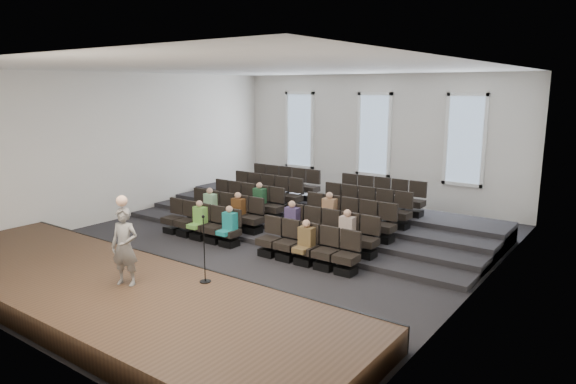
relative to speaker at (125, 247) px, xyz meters
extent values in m
plane|color=black|center=(-0.40, 4.94, -1.31)|extent=(14.00, 14.00, 0.00)
cube|color=white|center=(-0.40, 4.94, 3.70)|extent=(12.00, 14.00, 0.02)
cube|color=silver|center=(-0.40, 11.96, 1.19)|extent=(12.00, 0.04, 5.00)
cube|color=silver|center=(-0.40, -2.08, 1.19)|extent=(12.00, 0.04, 5.00)
cube|color=silver|center=(-6.42, 4.94, 1.19)|extent=(0.04, 14.00, 5.00)
cube|color=silver|center=(5.62, 4.94, 1.19)|extent=(0.04, 14.00, 5.00)
cube|color=#3D291A|center=(-0.40, -0.16, -1.06)|extent=(11.80, 3.60, 0.50)
cube|color=black|center=(-0.40, 1.61, -1.06)|extent=(11.80, 0.06, 0.52)
cube|color=black|center=(-0.40, 7.26, -1.24)|extent=(11.80, 4.80, 0.15)
cube|color=black|center=(-0.40, 7.79, -1.16)|extent=(11.80, 3.75, 0.30)
cube|color=black|center=(-0.40, 8.31, -1.09)|extent=(11.80, 2.70, 0.45)
cube|color=black|center=(-0.40, 8.84, -1.01)|extent=(11.80, 1.65, 0.60)
cube|color=black|center=(-3.53, 4.34, -1.21)|extent=(0.47, 0.43, 0.20)
cube|color=black|center=(-3.53, 4.34, -0.90)|extent=(0.55, 0.50, 0.19)
cube|color=black|center=(-3.53, 4.55, -0.49)|extent=(0.55, 0.08, 0.50)
cube|color=black|center=(-2.93, 4.34, -1.21)|extent=(0.47, 0.43, 0.20)
cube|color=black|center=(-2.93, 4.34, -0.90)|extent=(0.55, 0.50, 0.19)
cube|color=black|center=(-2.93, 4.55, -0.49)|extent=(0.55, 0.08, 0.50)
cube|color=black|center=(-2.33, 4.34, -1.21)|extent=(0.47, 0.43, 0.20)
cube|color=black|center=(-2.33, 4.34, -0.90)|extent=(0.55, 0.50, 0.19)
cube|color=black|center=(-2.33, 4.55, -0.49)|extent=(0.55, 0.08, 0.50)
cube|color=black|center=(-1.73, 4.34, -1.21)|extent=(0.47, 0.43, 0.20)
cube|color=black|center=(-1.73, 4.34, -0.90)|extent=(0.55, 0.50, 0.19)
cube|color=black|center=(-1.73, 4.55, -0.49)|extent=(0.55, 0.08, 0.50)
cube|color=black|center=(-1.13, 4.34, -1.21)|extent=(0.47, 0.43, 0.20)
cube|color=black|center=(-1.13, 4.34, -0.90)|extent=(0.55, 0.50, 0.19)
cube|color=black|center=(-1.13, 4.55, -0.49)|extent=(0.55, 0.08, 0.50)
cube|color=black|center=(0.32, 4.34, -1.21)|extent=(0.47, 0.43, 0.20)
cube|color=black|center=(0.32, 4.34, -0.90)|extent=(0.55, 0.50, 0.19)
cube|color=black|center=(0.32, 4.55, -0.49)|extent=(0.55, 0.08, 0.50)
cube|color=black|center=(0.92, 4.34, -1.21)|extent=(0.47, 0.43, 0.20)
cube|color=black|center=(0.92, 4.34, -0.90)|extent=(0.55, 0.50, 0.19)
cube|color=black|center=(0.92, 4.55, -0.49)|extent=(0.55, 0.08, 0.50)
cube|color=black|center=(1.52, 4.34, -1.21)|extent=(0.47, 0.43, 0.20)
cube|color=black|center=(1.52, 4.34, -0.90)|extent=(0.55, 0.50, 0.19)
cube|color=black|center=(1.52, 4.55, -0.49)|extent=(0.55, 0.08, 0.50)
cube|color=black|center=(2.12, 4.34, -1.21)|extent=(0.47, 0.43, 0.20)
cube|color=black|center=(2.12, 4.34, -0.90)|extent=(0.55, 0.50, 0.19)
cube|color=black|center=(2.12, 4.55, -0.49)|extent=(0.55, 0.08, 0.50)
cube|color=black|center=(2.72, 4.34, -1.21)|extent=(0.47, 0.43, 0.20)
cube|color=black|center=(2.72, 4.34, -0.90)|extent=(0.55, 0.50, 0.19)
cube|color=black|center=(2.72, 4.55, -0.49)|extent=(0.55, 0.08, 0.50)
cube|color=black|center=(-3.53, 5.39, -1.06)|extent=(0.47, 0.43, 0.20)
cube|color=black|center=(-3.53, 5.39, -0.75)|extent=(0.55, 0.50, 0.19)
cube|color=black|center=(-3.53, 5.60, -0.34)|extent=(0.55, 0.08, 0.50)
cube|color=black|center=(-2.93, 5.39, -1.06)|extent=(0.47, 0.43, 0.20)
cube|color=black|center=(-2.93, 5.39, -0.75)|extent=(0.55, 0.50, 0.19)
cube|color=black|center=(-2.93, 5.60, -0.34)|extent=(0.55, 0.08, 0.50)
cube|color=black|center=(-2.33, 5.39, -1.06)|extent=(0.47, 0.43, 0.20)
cube|color=black|center=(-2.33, 5.39, -0.75)|extent=(0.55, 0.50, 0.19)
cube|color=black|center=(-2.33, 5.60, -0.34)|extent=(0.55, 0.08, 0.50)
cube|color=black|center=(-1.73, 5.39, -1.06)|extent=(0.47, 0.43, 0.20)
cube|color=black|center=(-1.73, 5.39, -0.75)|extent=(0.55, 0.50, 0.19)
cube|color=black|center=(-1.73, 5.60, -0.34)|extent=(0.55, 0.08, 0.50)
cube|color=black|center=(-1.13, 5.39, -1.06)|extent=(0.47, 0.43, 0.20)
cube|color=black|center=(-1.13, 5.39, -0.75)|extent=(0.55, 0.50, 0.19)
cube|color=black|center=(-1.13, 5.60, -0.34)|extent=(0.55, 0.08, 0.50)
cube|color=black|center=(0.32, 5.39, -1.06)|extent=(0.47, 0.43, 0.20)
cube|color=black|center=(0.32, 5.39, -0.75)|extent=(0.55, 0.50, 0.19)
cube|color=black|center=(0.32, 5.60, -0.34)|extent=(0.55, 0.08, 0.50)
cube|color=black|center=(0.92, 5.39, -1.06)|extent=(0.47, 0.43, 0.20)
cube|color=black|center=(0.92, 5.39, -0.75)|extent=(0.55, 0.50, 0.19)
cube|color=black|center=(0.92, 5.60, -0.34)|extent=(0.55, 0.08, 0.50)
cube|color=black|center=(1.52, 5.39, -1.06)|extent=(0.47, 0.43, 0.20)
cube|color=black|center=(1.52, 5.39, -0.75)|extent=(0.55, 0.50, 0.19)
cube|color=black|center=(1.52, 5.60, -0.34)|extent=(0.55, 0.08, 0.50)
cube|color=black|center=(2.12, 5.39, -1.06)|extent=(0.47, 0.43, 0.20)
cube|color=black|center=(2.12, 5.39, -0.75)|extent=(0.55, 0.50, 0.19)
cube|color=black|center=(2.12, 5.60, -0.34)|extent=(0.55, 0.08, 0.50)
cube|color=black|center=(2.72, 5.39, -1.06)|extent=(0.47, 0.43, 0.20)
cube|color=black|center=(2.72, 5.39, -0.75)|extent=(0.55, 0.50, 0.19)
cube|color=black|center=(2.72, 5.60, -0.34)|extent=(0.55, 0.08, 0.50)
cube|color=black|center=(-3.53, 6.44, -0.91)|extent=(0.47, 0.42, 0.20)
cube|color=black|center=(-3.53, 6.44, -0.60)|extent=(0.55, 0.50, 0.19)
cube|color=black|center=(-3.53, 6.65, -0.19)|extent=(0.55, 0.08, 0.50)
cube|color=black|center=(-2.93, 6.44, -0.91)|extent=(0.47, 0.42, 0.20)
cube|color=black|center=(-2.93, 6.44, -0.60)|extent=(0.55, 0.50, 0.19)
cube|color=black|center=(-2.93, 6.65, -0.19)|extent=(0.55, 0.08, 0.50)
cube|color=black|center=(-2.33, 6.44, -0.91)|extent=(0.47, 0.42, 0.20)
cube|color=black|center=(-2.33, 6.44, -0.60)|extent=(0.55, 0.50, 0.19)
cube|color=black|center=(-2.33, 6.65, -0.19)|extent=(0.55, 0.08, 0.50)
cube|color=black|center=(-1.73, 6.44, -0.91)|extent=(0.47, 0.42, 0.20)
cube|color=black|center=(-1.73, 6.44, -0.60)|extent=(0.55, 0.50, 0.19)
cube|color=black|center=(-1.73, 6.65, -0.19)|extent=(0.55, 0.08, 0.50)
cube|color=black|center=(-1.13, 6.44, -0.91)|extent=(0.47, 0.42, 0.20)
cube|color=black|center=(-1.13, 6.44, -0.60)|extent=(0.55, 0.50, 0.19)
cube|color=black|center=(-1.13, 6.65, -0.19)|extent=(0.55, 0.08, 0.50)
cube|color=black|center=(0.32, 6.44, -0.91)|extent=(0.47, 0.42, 0.20)
cube|color=black|center=(0.32, 6.44, -0.60)|extent=(0.55, 0.50, 0.19)
cube|color=black|center=(0.32, 6.65, -0.19)|extent=(0.55, 0.08, 0.50)
cube|color=black|center=(0.92, 6.44, -0.91)|extent=(0.47, 0.42, 0.20)
cube|color=black|center=(0.92, 6.44, -0.60)|extent=(0.55, 0.50, 0.19)
cube|color=black|center=(0.92, 6.65, -0.19)|extent=(0.55, 0.08, 0.50)
cube|color=black|center=(1.52, 6.44, -0.91)|extent=(0.47, 0.42, 0.20)
cube|color=black|center=(1.52, 6.44, -0.60)|extent=(0.55, 0.50, 0.19)
cube|color=black|center=(1.52, 6.65, -0.19)|extent=(0.55, 0.08, 0.50)
cube|color=black|center=(2.12, 6.44, -0.91)|extent=(0.47, 0.42, 0.20)
cube|color=black|center=(2.12, 6.44, -0.60)|extent=(0.55, 0.50, 0.19)
cube|color=black|center=(2.12, 6.65, -0.19)|extent=(0.55, 0.08, 0.50)
cube|color=black|center=(2.72, 6.44, -0.91)|extent=(0.47, 0.42, 0.20)
cube|color=black|center=(2.72, 6.44, -0.60)|extent=(0.55, 0.50, 0.19)
cube|color=black|center=(2.72, 6.65, -0.19)|extent=(0.55, 0.08, 0.50)
cube|color=black|center=(-3.53, 7.49, -0.76)|extent=(0.47, 0.42, 0.20)
cube|color=black|center=(-3.53, 7.49, -0.45)|extent=(0.55, 0.50, 0.19)
cube|color=black|center=(-3.53, 7.70, -0.04)|extent=(0.55, 0.08, 0.50)
cube|color=black|center=(-2.93, 7.49, -0.76)|extent=(0.47, 0.42, 0.20)
cube|color=black|center=(-2.93, 7.49, -0.45)|extent=(0.55, 0.50, 0.19)
cube|color=black|center=(-2.93, 7.70, -0.04)|extent=(0.55, 0.08, 0.50)
cube|color=black|center=(-2.33, 7.49, -0.76)|extent=(0.47, 0.42, 0.20)
cube|color=black|center=(-2.33, 7.49, -0.45)|extent=(0.55, 0.50, 0.19)
cube|color=black|center=(-2.33, 7.70, -0.04)|extent=(0.55, 0.08, 0.50)
cube|color=black|center=(-1.73, 7.49, -0.76)|extent=(0.47, 0.42, 0.20)
cube|color=black|center=(-1.73, 7.49, -0.45)|extent=(0.55, 0.50, 0.19)
cube|color=black|center=(-1.73, 7.70, -0.04)|extent=(0.55, 0.08, 0.50)
cube|color=black|center=(-1.13, 7.49, -0.76)|extent=(0.47, 0.42, 0.20)
cube|color=black|center=(-1.13, 7.49, -0.45)|extent=(0.55, 0.50, 0.19)
cube|color=black|center=(-1.13, 7.70, -0.04)|extent=(0.55, 0.08, 0.50)
cube|color=black|center=(0.32, 7.49, -0.76)|extent=(0.47, 0.42, 0.20)
cube|color=black|center=(0.32, 7.49, -0.45)|extent=(0.55, 0.50, 0.19)
cube|color=black|center=(0.32, 7.70, -0.04)|extent=(0.55, 0.08, 0.50)
cube|color=black|center=(0.92, 7.49, -0.76)|extent=(0.47, 0.42, 0.20)
cube|color=black|center=(0.92, 7.49, -0.45)|extent=(0.55, 0.50, 0.19)
cube|color=black|center=(0.92, 7.70, -0.04)|extent=(0.55, 0.08, 0.50)
cube|color=black|center=(1.52, 7.49, -0.76)|extent=(0.47, 0.42, 0.20)
cube|color=black|center=(1.52, 7.49, -0.45)|extent=(0.55, 0.50, 0.19)
cube|color=black|center=(1.52, 7.70, -0.04)|extent=(0.55, 0.08, 0.50)
cube|color=black|center=(2.12, 7.49, -0.76)|extent=(0.47, 0.42, 0.20)
cube|color=black|center=(2.12, 7.49, -0.45)|extent=(0.55, 0.50, 0.19)
cube|color=black|center=(2.12, 7.70, -0.04)|extent=(0.55, 0.08, 0.50)
cube|color=black|center=(2.72, 7.49, -0.76)|extent=(0.47, 0.42, 0.20)
cube|color=black|center=(2.72, 7.49, -0.45)|extent=(0.55, 0.50, 0.19)
cube|color=black|center=(2.72, 7.70, -0.04)|extent=(0.55, 0.08, 0.50)
cube|color=black|center=(-3.53, 8.54, -0.61)|extent=(0.47, 0.42, 0.20)
cube|color=black|center=(-3.53, 8.54, -0.30)|extent=(0.55, 0.50, 0.19)
cube|color=black|center=(-3.53, 8.75, 0.11)|extent=(0.55, 0.08, 0.50)
cube|color=black|center=(-2.93, 8.54, -0.61)|extent=(0.47, 0.42, 0.20)
cube|color=black|center=(-2.93, 8.54, -0.30)|extent=(0.55, 0.50, 0.19)
cube|color=black|center=(-2.93, 8.75, 0.11)|extent=(0.55, 0.08, 0.50)
cube|color=black|center=(-2.33, 8.54, -0.61)|extent=(0.47, 0.42, 0.20)
cube|color=black|center=(-2.33, 8.54, -0.30)|extent=(0.55, 0.50, 0.19)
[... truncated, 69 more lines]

